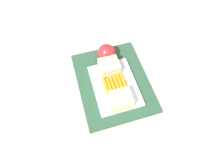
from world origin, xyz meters
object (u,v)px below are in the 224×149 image
object	(u,v)px
food_tray	(115,86)
apple	(107,53)
carrot_sticks_bundle	(115,84)
sandwich_half_right	(109,66)
sandwich_half_left	(121,99)

from	to	relation	value
food_tray	apple	world-z (taller)	apple
apple	carrot_sticks_bundle	bearing A→B (deg)	176.89
sandwich_half_right	carrot_sticks_bundle	xyz separation A→B (m)	(-0.08, -0.00, -0.02)
sandwich_half_left	carrot_sticks_bundle	world-z (taller)	sandwich_half_left
sandwich_half_right	apple	bearing A→B (deg)	-6.82
sandwich_half_left	apple	distance (m)	0.22
food_tray	carrot_sticks_bundle	world-z (taller)	carrot_sticks_bundle
food_tray	sandwich_half_right	distance (m)	0.08
carrot_sticks_bundle	apple	world-z (taller)	apple
sandwich_half_right	food_tray	bearing A→B (deg)	180.00
food_tray	apple	bearing A→B (deg)	-3.16
food_tray	carrot_sticks_bundle	size ratio (longest dim) A/B	2.63
carrot_sticks_bundle	apple	size ratio (longest dim) A/B	1.00
food_tray	sandwich_half_right	xyz separation A→B (m)	(0.08, 0.00, 0.03)
carrot_sticks_bundle	apple	xyz separation A→B (m)	(0.15, -0.01, 0.02)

